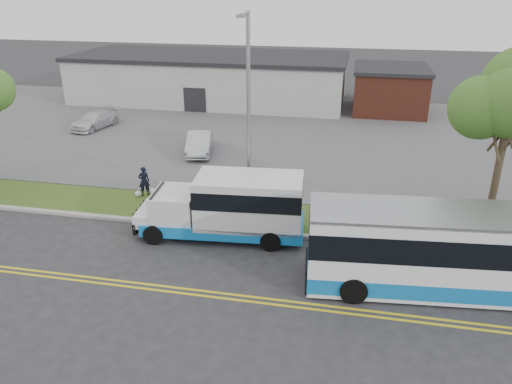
% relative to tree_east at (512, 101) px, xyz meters
% --- Properties ---
extents(ground, '(140.00, 140.00, 0.00)m').
position_rel_tree_east_xyz_m(ground, '(-14.00, -3.00, -6.20)').
color(ground, '#28282B').
rests_on(ground, ground).
extents(lane_line_north, '(70.00, 0.12, 0.01)m').
position_rel_tree_east_xyz_m(lane_line_north, '(-14.00, -6.85, -6.20)').
color(lane_line_north, gold).
rests_on(lane_line_north, ground).
extents(lane_line_south, '(70.00, 0.12, 0.01)m').
position_rel_tree_east_xyz_m(lane_line_south, '(-14.00, -7.15, -6.20)').
color(lane_line_south, gold).
rests_on(lane_line_south, ground).
extents(curb, '(80.00, 0.30, 0.15)m').
position_rel_tree_east_xyz_m(curb, '(-14.00, -1.90, -6.13)').
color(curb, '#9E9B93').
rests_on(curb, ground).
extents(verge, '(80.00, 3.30, 0.10)m').
position_rel_tree_east_xyz_m(verge, '(-14.00, -0.10, -6.15)').
color(verge, '#37511B').
rests_on(verge, ground).
extents(parking_lot, '(80.00, 25.00, 0.10)m').
position_rel_tree_east_xyz_m(parking_lot, '(-14.00, 14.00, -6.15)').
color(parking_lot, '#4C4C4F').
rests_on(parking_lot, ground).
extents(commercial_building, '(25.40, 10.40, 4.35)m').
position_rel_tree_east_xyz_m(commercial_building, '(-20.00, 24.00, -4.02)').
color(commercial_building, '#9E9E99').
rests_on(commercial_building, ground).
extents(brick_wing, '(6.30, 7.30, 3.90)m').
position_rel_tree_east_xyz_m(brick_wing, '(-3.50, 23.00, -4.24)').
color(brick_wing, brown).
rests_on(brick_wing, ground).
extents(tree_east, '(5.20, 5.20, 8.33)m').
position_rel_tree_east_xyz_m(tree_east, '(0.00, 0.00, 0.00)').
color(tree_east, '#33291C').
rests_on(tree_east, verge).
extents(streetlight_near, '(0.35, 1.53, 9.50)m').
position_rel_tree_east_xyz_m(streetlight_near, '(-11.00, -0.27, -0.97)').
color(streetlight_near, gray).
rests_on(streetlight_near, verge).
extents(shuttle_bus, '(7.76, 3.11, 2.90)m').
position_rel_tree_east_xyz_m(shuttle_bus, '(-11.27, -2.34, -4.65)').
color(shuttle_bus, '#106AB5').
rests_on(shuttle_bus, ground).
extents(transit_bus, '(11.75, 3.71, 3.21)m').
position_rel_tree_east_xyz_m(transit_bus, '(-1.88, -4.80, -4.58)').
color(transit_bus, white).
rests_on(transit_bus, ground).
extents(pedestrian, '(0.71, 0.65, 1.62)m').
position_rel_tree_east_xyz_m(pedestrian, '(-16.98, 1.00, -5.29)').
color(pedestrian, black).
rests_on(pedestrian, verge).
extents(parked_car_a, '(2.45, 4.60, 1.44)m').
position_rel_tree_east_xyz_m(parked_car_a, '(-16.25, 8.40, -5.38)').
color(parked_car_a, '#B5B9BD').
rests_on(parked_car_a, parking_lot).
extents(parked_car_b, '(2.68, 4.67, 1.27)m').
position_rel_tree_east_xyz_m(parked_car_b, '(-26.05, 12.60, -5.47)').
color(parked_car_b, silver).
rests_on(parked_car_b, parking_lot).
extents(grocery_bag_left, '(0.32, 0.32, 0.32)m').
position_rel_tree_east_xyz_m(grocery_bag_left, '(-17.28, 0.75, -5.94)').
color(grocery_bag_left, white).
rests_on(grocery_bag_left, verge).
extents(grocery_bag_right, '(0.32, 0.32, 0.32)m').
position_rel_tree_east_xyz_m(grocery_bag_right, '(-16.68, 1.25, -5.94)').
color(grocery_bag_right, white).
rests_on(grocery_bag_right, verge).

